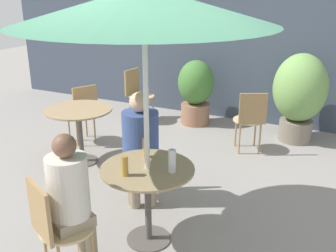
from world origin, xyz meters
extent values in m
plane|color=gray|center=(0.00, 0.00, 0.00)|extent=(20.00, 20.00, 0.00)
cube|color=#3D4756|center=(0.00, 3.60, 1.50)|extent=(10.00, 0.06, 3.00)
cylinder|color=#514C47|center=(-0.02, -0.08, 0.01)|extent=(0.40, 0.40, 0.01)
cylinder|color=#514C47|center=(-0.02, -0.08, 0.36)|extent=(0.06, 0.06, 0.69)
cylinder|color=#997F5B|center=(-0.02, -0.08, 0.71)|extent=(0.81, 0.81, 0.02)
cylinder|color=#514C47|center=(-1.61, 1.00, 0.01)|extent=(0.40, 0.40, 0.01)
cylinder|color=#514C47|center=(-1.61, 1.00, 0.36)|extent=(0.06, 0.06, 0.69)
cylinder|color=#997F5B|center=(-1.61, 1.00, 0.71)|extent=(0.85, 0.85, 0.02)
cylinder|color=tan|center=(-0.45, 0.54, 0.44)|extent=(0.43, 0.43, 0.02)
cylinder|color=#9E7A4C|center=(-0.41, 0.73, 0.22)|extent=(0.02, 0.02, 0.43)
cylinder|color=#9E7A4C|center=(-0.64, 0.58, 0.22)|extent=(0.02, 0.02, 0.43)
cylinder|color=#9E7A4C|center=(-0.25, 0.51, 0.22)|extent=(0.02, 0.02, 0.43)
cylinder|color=#9E7A4C|center=(-0.48, 0.35, 0.22)|extent=(0.02, 0.02, 0.43)
cube|color=#9E7A4C|center=(-0.56, 0.70, 0.66)|extent=(0.32, 0.23, 0.42)
cylinder|color=tan|center=(-0.34, -0.77, 0.44)|extent=(0.43, 0.43, 0.02)
cylinder|color=#9E7A4C|center=(-0.53, -0.84, 0.22)|extent=(0.02, 0.02, 0.43)
cylinder|color=#9E7A4C|center=(-0.41, -0.59, 0.22)|extent=(0.02, 0.02, 0.43)
cube|color=#9E7A4C|center=(-0.42, -0.94, 0.66)|extent=(0.34, 0.18, 0.42)
cylinder|color=tan|center=(-2.05, 1.57, 0.44)|extent=(0.43, 0.43, 0.02)
cylinder|color=#9E7A4C|center=(-1.99, 1.39, 0.22)|extent=(0.02, 0.02, 0.43)
cylinder|color=#9E7A4C|center=(-1.86, 1.64, 0.22)|extent=(0.02, 0.02, 0.43)
cylinder|color=#9E7A4C|center=(-2.23, 1.51, 0.22)|extent=(0.02, 0.02, 0.43)
cylinder|color=#9E7A4C|center=(-2.11, 1.76, 0.22)|extent=(0.02, 0.02, 0.43)
cube|color=#9E7A4C|center=(-1.88, 1.49, 0.66)|extent=(0.19, 0.34, 0.42)
cylinder|color=tan|center=(-1.70, 2.74, 0.44)|extent=(0.43, 0.43, 0.02)
cylinder|color=#9E7A4C|center=(-1.82, 2.89, 0.22)|extent=(0.02, 0.02, 0.43)
cylinder|color=#9E7A4C|center=(-1.85, 2.62, 0.22)|extent=(0.02, 0.02, 0.43)
cylinder|color=#9E7A4C|center=(-1.55, 2.86, 0.22)|extent=(0.02, 0.02, 0.43)
cylinder|color=#9E7A4C|center=(-1.58, 2.58, 0.22)|extent=(0.02, 0.02, 0.43)
cube|color=#9E7A4C|center=(-1.89, 2.76, 0.66)|extent=(0.07, 0.36, 0.42)
cylinder|color=tan|center=(0.23, 2.33, 0.44)|extent=(0.43, 0.43, 0.02)
cylinder|color=#9E7A4C|center=(0.17, 2.14, 0.22)|extent=(0.02, 0.02, 0.43)
cylinder|color=#9E7A4C|center=(0.41, 2.27, 0.22)|extent=(0.02, 0.02, 0.43)
cylinder|color=#9E7A4C|center=(0.04, 2.39, 0.22)|extent=(0.02, 0.02, 0.43)
cylinder|color=#9E7A4C|center=(0.29, 2.52, 0.22)|extent=(0.02, 0.02, 0.43)
cube|color=#9E7A4C|center=(0.32, 2.16, 0.66)|extent=(0.34, 0.19, 0.42)
cylinder|color=gray|center=(-0.41, 0.34, 0.22)|extent=(0.11, 0.11, 0.43)
cylinder|color=gray|center=(-0.28, 0.44, 0.22)|extent=(0.11, 0.11, 0.43)
cube|color=gray|center=(-0.42, 0.51, 0.51)|extent=(0.47, 0.48, 0.11)
cylinder|color=#384C84|center=(-0.42, 0.51, 0.78)|extent=(0.38, 0.38, 0.43)
sphere|color=#DBAD89|center=(-0.42, 0.51, 1.10)|extent=(0.21, 0.21, 0.21)
cylinder|color=gray|center=(-0.21, -0.66, 0.22)|extent=(0.09, 0.09, 0.43)
cylinder|color=gray|center=(-0.34, -0.60, 0.22)|extent=(0.09, 0.09, 0.43)
cube|color=gray|center=(-0.32, -0.73, 0.50)|extent=(0.36, 0.38, 0.09)
cylinder|color=beige|center=(-0.32, -0.73, 0.79)|extent=(0.31, 0.31, 0.48)
sphere|color=brown|center=(-0.32, -0.73, 1.12)|extent=(0.18, 0.18, 0.18)
cylinder|color=#B28433|center=(-0.11, -0.29, 0.81)|extent=(0.06, 0.06, 0.17)
cylinder|color=silver|center=(0.21, -0.06, 0.82)|extent=(0.06, 0.06, 0.20)
cylinder|color=#B28433|center=(-0.13, 0.11, 0.81)|extent=(0.06, 0.06, 0.18)
cylinder|color=#93664C|center=(-0.86, 3.06, 0.17)|extent=(0.47, 0.47, 0.34)
ellipsoid|color=#427533|center=(-0.86, 3.06, 0.70)|extent=(0.58, 0.58, 0.72)
cylinder|color=slate|center=(0.77, 3.00, 0.16)|extent=(0.48, 0.48, 0.31)
ellipsoid|color=#709E51|center=(0.77, 3.00, 0.81)|extent=(0.76, 0.76, 0.98)
cylinder|color=silver|center=(-0.02, -0.08, 1.10)|extent=(0.04, 0.04, 2.19)
cone|color=#33664C|center=(-0.02, -0.08, 2.05)|extent=(2.02, 2.02, 0.28)
camera|label=1|loc=(1.48, -2.72, 2.20)|focal=42.00mm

